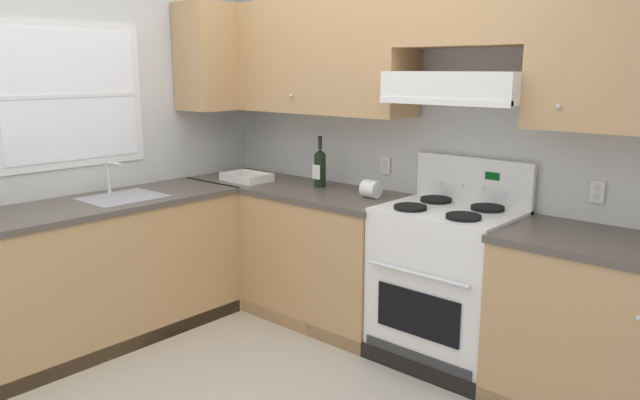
% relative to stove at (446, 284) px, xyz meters
% --- Properties ---
extents(wall_back, '(4.68, 0.57, 2.55)m').
position_rel_stove_xyz_m(wall_back, '(-0.13, 0.27, 1.00)').
color(wall_back, silver).
rests_on(wall_back, ground_plane).
extents(wall_left, '(0.47, 4.00, 2.55)m').
position_rel_stove_xyz_m(wall_left, '(-2.13, -1.03, 0.87)').
color(wall_left, silver).
rests_on(wall_left, ground_plane).
extents(counter_back_run, '(3.60, 0.65, 0.91)m').
position_rel_stove_xyz_m(counter_back_run, '(-0.36, -0.01, -0.03)').
color(counter_back_run, tan).
rests_on(counter_back_run, ground_plane).
extents(counter_left_run, '(0.63, 1.91, 1.13)m').
position_rel_stove_xyz_m(counter_left_run, '(-1.78, -1.25, -0.02)').
color(counter_left_run, tan).
rests_on(counter_left_run, ground_plane).
extents(stove, '(0.76, 0.62, 1.20)m').
position_rel_stove_xyz_m(stove, '(0.00, 0.00, 0.00)').
color(stove, white).
rests_on(stove, ground_plane).
extents(wine_bottle, '(0.08, 0.08, 0.36)m').
position_rel_stove_xyz_m(wine_bottle, '(-1.07, 0.09, 0.57)').
color(wine_bottle, black).
rests_on(wine_bottle, counter_back_run).
extents(bowl, '(0.34, 0.25, 0.06)m').
position_rel_stove_xyz_m(bowl, '(-1.63, -0.10, 0.45)').
color(bowl, white).
rests_on(bowl, counter_back_run).
extents(paper_towel_roll, '(0.11, 0.11, 0.11)m').
position_rel_stove_xyz_m(paper_towel_roll, '(-0.58, 0.03, 0.49)').
color(paper_towel_roll, white).
rests_on(paper_towel_roll, counter_back_run).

